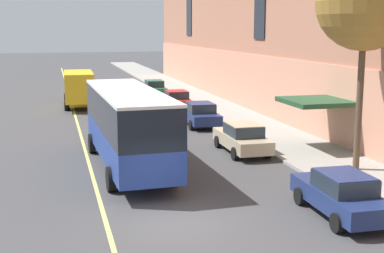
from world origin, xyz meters
name	(u,v)px	position (x,y,z in m)	size (l,w,h in m)	color
ground_plane	(174,224)	(0.00, 0.00, 0.00)	(260.00, 260.00, 0.00)	#424244
sidewalk	(365,178)	(9.00, 3.00, 0.07)	(4.32, 160.00, 0.15)	#9E9B93
city_bus	(128,124)	(-0.45, 7.37, 2.11)	(3.08, 10.81, 3.63)	navy
parked_car_navy_1	(341,194)	(5.68, -0.74, 0.78)	(1.99, 4.55, 1.56)	navy
parked_car_red_2	(176,100)	(5.67, 24.14, 0.78)	(2.05, 4.29, 1.56)	#B21E19
parked_car_champagne_3	(242,138)	(5.67, 9.04, 0.78)	(1.97, 4.65, 1.56)	#BCAD89
parked_car_navy_4	(200,114)	(5.62, 17.07, 0.78)	(2.08, 4.66, 1.56)	navy
parked_car_green_5	(154,88)	(5.57, 32.91, 0.78)	(1.99, 4.58, 1.56)	#23603D
box_truck	(79,87)	(-1.63, 27.57, 1.69)	(2.47, 7.54, 2.93)	gold
taxi_cab	(78,98)	(-1.70, 27.64, 0.78)	(2.00, 4.67, 1.56)	yellow
street_tree_mid_block	(365,2)	(9.28, 4.17, 7.42)	(4.18, 4.18, 9.39)	brown
lane_centerline	(100,201)	(-2.14, 3.00, 0.00)	(0.16, 140.00, 0.01)	#E0D66B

